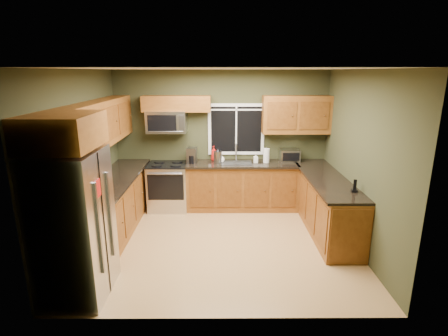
{
  "coord_description": "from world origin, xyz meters",
  "views": [
    {
      "loc": [
        0.02,
        -5.11,
        2.66
      ],
      "look_at": [
        0.05,
        0.35,
        1.15
      ],
      "focal_mm": 28.0,
      "sensor_mm": 36.0,
      "label": 1
    }
  ],
  "objects_px": {
    "microwave": "(167,122)",
    "soap_bottle_a": "(214,153)",
    "refrigerator": "(74,226)",
    "cordless_phone": "(355,188)",
    "paper_towel_roll": "(266,156)",
    "range": "(168,186)",
    "kettle": "(218,156)",
    "coffee_maker": "(192,156)",
    "soap_bottle_b": "(256,158)",
    "toaster_oven": "(290,155)",
    "soap_bottle_c": "(221,158)"
  },
  "relations": [
    {
      "from": "range",
      "to": "refrigerator",
      "type": "bearing_deg",
      "value": -103.97
    },
    {
      "from": "range",
      "to": "soap_bottle_c",
      "type": "distance_m",
      "value": 1.19
    },
    {
      "from": "refrigerator",
      "to": "soap_bottle_c",
      "type": "distance_m",
      "value": 3.32
    },
    {
      "from": "microwave",
      "to": "soap_bottle_c",
      "type": "distance_m",
      "value": 1.27
    },
    {
      "from": "range",
      "to": "microwave",
      "type": "bearing_deg",
      "value": 90.02
    },
    {
      "from": "kettle",
      "to": "cordless_phone",
      "type": "xyz_separation_m",
      "value": [
        2.04,
        -1.71,
        -0.07
      ]
    },
    {
      "from": "refrigerator",
      "to": "paper_towel_roll",
      "type": "distance_m",
      "value": 3.85
    },
    {
      "from": "cordless_phone",
      "to": "kettle",
      "type": "bearing_deg",
      "value": 140.14
    },
    {
      "from": "toaster_oven",
      "to": "kettle",
      "type": "distance_m",
      "value": 1.43
    },
    {
      "from": "microwave",
      "to": "toaster_oven",
      "type": "distance_m",
      "value": 2.5
    },
    {
      "from": "coffee_maker",
      "to": "cordless_phone",
      "type": "xyz_separation_m",
      "value": [
        2.55,
        -1.73,
        -0.08
      ]
    },
    {
      "from": "refrigerator",
      "to": "paper_towel_roll",
      "type": "xyz_separation_m",
      "value": [
        2.62,
        2.82,
        0.18
      ]
    },
    {
      "from": "soap_bottle_c",
      "to": "cordless_phone",
      "type": "relative_size",
      "value": 0.9
    },
    {
      "from": "coffee_maker",
      "to": "paper_towel_roll",
      "type": "relative_size",
      "value": 0.97
    },
    {
      "from": "microwave",
      "to": "paper_towel_roll",
      "type": "bearing_deg",
      "value": -2.66
    },
    {
      "from": "soap_bottle_a",
      "to": "cordless_phone",
      "type": "bearing_deg",
      "value": -42.17
    },
    {
      "from": "refrigerator",
      "to": "range",
      "type": "distance_m",
      "value": 2.89
    },
    {
      "from": "microwave",
      "to": "kettle",
      "type": "relative_size",
      "value": 2.68
    },
    {
      "from": "refrigerator",
      "to": "kettle",
      "type": "xyz_separation_m",
      "value": [
        1.68,
        2.78,
        0.17
      ]
    },
    {
      "from": "microwave",
      "to": "soap_bottle_b",
      "type": "xyz_separation_m",
      "value": [
        1.73,
        -0.11,
        -0.7
      ]
    },
    {
      "from": "coffee_maker",
      "to": "kettle",
      "type": "relative_size",
      "value": 1.05
    },
    {
      "from": "kettle",
      "to": "toaster_oven",
      "type": "bearing_deg",
      "value": 5.54
    },
    {
      "from": "microwave",
      "to": "soap_bottle_a",
      "type": "xyz_separation_m",
      "value": [
        0.9,
        0.09,
        -0.65
      ]
    },
    {
      "from": "paper_towel_roll",
      "to": "toaster_oven",
      "type": "bearing_deg",
      "value": 11.67
    },
    {
      "from": "toaster_oven",
      "to": "soap_bottle_c",
      "type": "height_order",
      "value": "toaster_oven"
    },
    {
      "from": "refrigerator",
      "to": "cordless_phone",
      "type": "xyz_separation_m",
      "value": [
        3.72,
        1.07,
        0.1
      ]
    },
    {
      "from": "soap_bottle_a",
      "to": "soap_bottle_b",
      "type": "height_order",
      "value": "soap_bottle_a"
    },
    {
      "from": "coffee_maker",
      "to": "soap_bottle_a",
      "type": "height_order",
      "value": "coffee_maker"
    },
    {
      "from": "soap_bottle_b",
      "to": "soap_bottle_c",
      "type": "distance_m",
      "value": 0.68
    },
    {
      "from": "microwave",
      "to": "toaster_oven",
      "type": "bearing_deg",
      "value": 0.21
    },
    {
      "from": "refrigerator",
      "to": "coffee_maker",
      "type": "bearing_deg",
      "value": 67.34
    },
    {
      "from": "range",
      "to": "cordless_phone",
      "type": "xyz_separation_m",
      "value": [
        3.03,
        -1.7,
        0.53
      ]
    },
    {
      "from": "cordless_phone",
      "to": "soap_bottle_c",
      "type": "bearing_deg",
      "value": 138.51
    },
    {
      "from": "kettle",
      "to": "cordless_phone",
      "type": "height_order",
      "value": "kettle"
    },
    {
      "from": "soap_bottle_a",
      "to": "soap_bottle_b",
      "type": "distance_m",
      "value": 0.85
    },
    {
      "from": "soap_bottle_b",
      "to": "soap_bottle_c",
      "type": "bearing_deg",
      "value": 178.16
    },
    {
      "from": "toaster_oven",
      "to": "refrigerator",
      "type": "bearing_deg",
      "value": -136.77
    },
    {
      "from": "paper_towel_roll",
      "to": "soap_bottle_b",
      "type": "xyz_separation_m",
      "value": [
        -0.21,
        -0.02,
        -0.05
      ]
    },
    {
      "from": "coffee_maker",
      "to": "range",
      "type": "bearing_deg",
      "value": -176.28
    },
    {
      "from": "paper_towel_roll",
      "to": "soap_bottle_b",
      "type": "distance_m",
      "value": 0.21
    },
    {
      "from": "toaster_oven",
      "to": "soap_bottle_b",
      "type": "relative_size",
      "value": 2.14
    },
    {
      "from": "range",
      "to": "soap_bottle_a",
      "type": "height_order",
      "value": "soap_bottle_a"
    },
    {
      "from": "kettle",
      "to": "soap_bottle_c",
      "type": "relative_size",
      "value": 1.65
    },
    {
      "from": "coffee_maker",
      "to": "soap_bottle_b",
      "type": "relative_size",
      "value": 1.66
    },
    {
      "from": "refrigerator",
      "to": "soap_bottle_b",
      "type": "xyz_separation_m",
      "value": [
        2.41,
        2.8,
        0.13
      ]
    },
    {
      "from": "range",
      "to": "kettle",
      "type": "relative_size",
      "value": 3.3
    },
    {
      "from": "soap_bottle_b",
      "to": "cordless_phone",
      "type": "xyz_separation_m",
      "value": [
        1.3,
        -1.73,
        -0.03
      ]
    },
    {
      "from": "range",
      "to": "microwave",
      "type": "height_order",
      "value": "microwave"
    },
    {
      "from": "microwave",
      "to": "soap_bottle_c",
      "type": "height_order",
      "value": "microwave"
    },
    {
      "from": "range",
      "to": "toaster_oven",
      "type": "xyz_separation_m",
      "value": [
        2.41,
        0.15,
        0.59
      ]
    }
  ]
}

